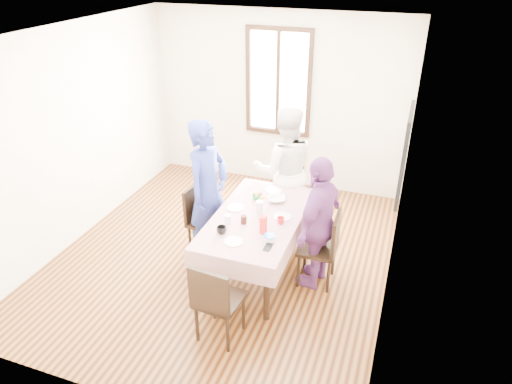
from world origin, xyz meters
The scene contains 31 objects.
ground centered at (0.00, 0.00, 0.00)m, with size 4.50×4.50×0.00m, color #321607.
back_wall centered at (0.00, 2.25, 1.35)m, with size 4.00×4.00×0.00m, color beige.
right_wall centered at (2.00, 0.00, 1.35)m, with size 4.50×4.50×0.00m, color beige.
window_frame centered at (0.00, 2.23, 1.65)m, with size 1.02×0.06×1.62m, color black.
window_pane centered at (0.00, 2.24, 1.65)m, with size 0.90×0.02×1.50m, color white.
art_poster centered at (1.98, 0.30, 1.55)m, with size 0.04×0.76×0.96m, color red.
dining_table centered at (0.51, -0.15, 0.38)m, with size 0.84×1.61×0.75m, color black.
tablecloth centered at (0.51, -0.15, 0.76)m, with size 0.96×1.73×0.01m, color #50000F.
chair_left centered at (-0.20, 0.00, 0.46)m, with size 0.42×0.42×0.91m, color black.
chair_right centered at (1.21, -0.10, 0.46)m, with size 0.42×0.42×0.91m, color black.
chair_far centered at (0.51, 0.95, 0.46)m, with size 0.42×0.42×0.91m, color black.
chair_near centered at (0.51, -1.26, 0.46)m, with size 0.42×0.42×0.91m, color black.
person_left centered at (-0.18, 0.00, 0.89)m, with size 0.65×0.43×1.78m, color navy.
person_far centered at (0.51, 0.93, 0.87)m, with size 0.84×0.66×1.73m, color white.
person_right centered at (1.19, -0.10, 0.79)m, with size 0.93×0.39×1.58m, color #72367D.
mug_black centered at (0.26, -0.62, 0.80)m, with size 0.11×0.11×0.08m, color black.
mug_flag centered at (0.80, -0.22, 0.80)m, with size 0.08×0.08×0.08m, color red.
mug_green centered at (0.36, 0.21, 0.80)m, with size 0.09×0.09×0.07m, color #0C7226.
serving_bowl centered at (0.60, 0.25, 0.79)m, with size 0.21×0.21×0.05m, color white.
juice_carton centered at (0.68, -0.46, 0.86)m, with size 0.06×0.06×0.20m, color red.
butter_tub centered at (0.79, -0.57, 0.79)m, with size 0.11×0.11×0.05m, color white.
jam_jar centered at (0.41, -0.35, 0.81)m, with size 0.07×0.07×0.10m, color black.
drinking_glass centered at (0.25, -0.41, 0.82)m, with size 0.08×0.08×0.11m, color silver.
smartphone centered at (0.81, -0.70, 0.77)m, with size 0.07×0.14×0.01m, color black.
flower_vase centered at (0.51, -0.08, 0.84)m, with size 0.08×0.08×0.15m, color silver.
plate_left centered at (0.20, -0.07, 0.77)m, with size 0.20×0.20×0.01m, color white.
plate_right centered at (0.78, -0.08, 0.77)m, with size 0.20×0.20×0.01m, color white.
plate_far centered at (0.50, 0.49, 0.77)m, with size 0.20×0.20×0.01m, color white.
plate_near centered at (0.44, -0.73, 0.77)m, with size 0.20×0.20×0.01m, color white.
butter_lid centered at (0.79, -0.57, 0.82)m, with size 0.12×0.12×0.01m, color blue.
flower_bunch centered at (0.51, -0.08, 0.97)m, with size 0.09×0.09×0.10m, color yellow, non-canonical shape.
Camera 1 is at (2.00, -4.43, 3.50)m, focal length 32.66 mm.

